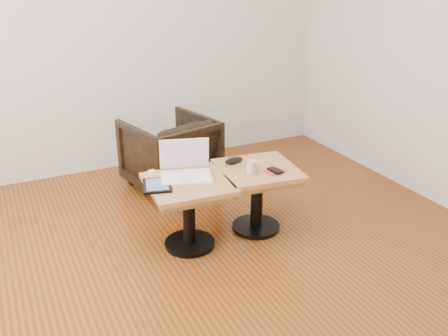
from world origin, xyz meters
name	(u,v)px	position (x,y,z in m)	size (l,w,h in m)	color
room_shell	(202,74)	(0.00, 0.00, 1.35)	(4.52, 4.52, 2.71)	#62260D
side_table_left	(188,198)	(0.12, 0.56, 0.38)	(0.58, 0.58, 0.50)	black
side_table_right	(257,184)	(0.67, 0.56, 0.38)	(0.61, 0.61, 0.50)	black
laptop	(186,169)	(0.14, 0.65, 0.55)	(0.41, 0.37, 0.25)	white
tablet	(157,185)	(-0.09, 0.57, 0.51)	(0.24, 0.27, 0.02)	black
charging_adapter	(152,172)	(-0.06, 0.79, 0.51)	(0.04, 0.04, 0.03)	white
glasses_case	(234,160)	(0.55, 0.71, 0.52)	(0.15, 0.07, 0.05)	black
striped_cup	(252,167)	(0.59, 0.50, 0.55)	(0.07, 0.07, 0.09)	#BF5681
earbuds_tangle	(256,163)	(0.70, 0.64, 0.51)	(0.07, 0.05, 0.01)	white
phone_on_sleeve	(275,171)	(0.74, 0.44, 0.51)	(0.14, 0.13, 0.02)	#A52227
armchair	(170,153)	(0.36, 1.57, 0.32)	(0.68, 0.70, 0.64)	black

